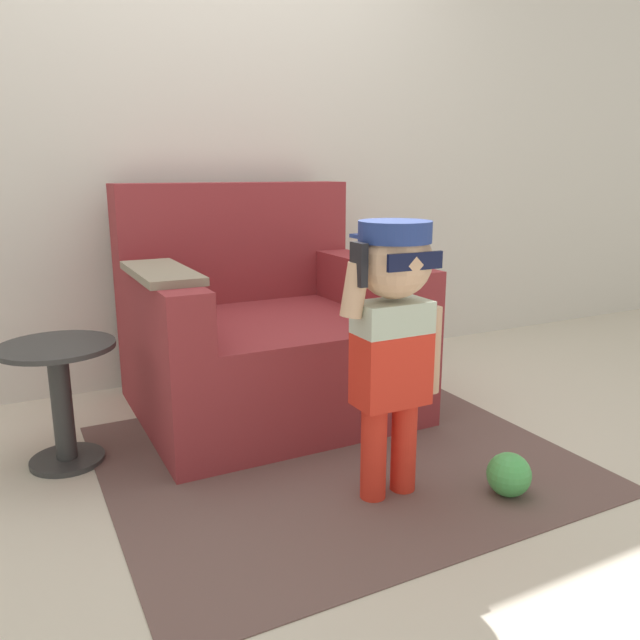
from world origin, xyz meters
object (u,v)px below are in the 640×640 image
object	(u,v)px
armchair	(263,333)
side_table	(61,392)
toy_ball	(509,475)
person_child	(393,318)

from	to	relation	value
armchair	side_table	xyz separation A→B (m)	(-0.88, -0.21, -0.07)
armchair	side_table	bearing A→B (deg)	-166.36
side_table	toy_ball	xyz separation A→B (m)	(1.29, -0.94, -0.20)
armchair	person_child	world-z (taller)	armchair
armchair	person_child	bearing A→B (deg)	-86.32
side_table	toy_ball	size ratio (longest dim) A/B	3.10
person_child	toy_ball	bearing A→B (deg)	-28.50
person_child	side_table	bearing A→B (deg)	141.66
armchair	toy_ball	world-z (taller)	armchair
armchair	side_table	world-z (taller)	armchair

